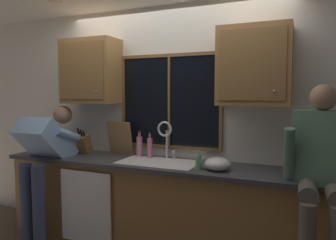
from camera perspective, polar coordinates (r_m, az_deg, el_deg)
The scene contains 23 objects.
back_wall at distance 3.47m, azimuth 1.10°, elevation -0.75°, with size 5.81×0.12×2.55m, color silver.
ceiling_downlight_left at distance 3.56m, azimuth -19.76°, elevation 19.73°, with size 0.14×0.14×0.01m, color #FFEAB2.
window_glass at distance 3.40m, azimuth 0.27°, elevation 3.36°, with size 1.10×0.02×0.95m, color black.
window_frame_top at distance 3.41m, azimuth 0.21°, elevation 11.65°, with size 1.17×0.02×0.04m, color brown.
window_frame_bottom at distance 3.44m, azimuth 0.21°, elevation -4.88°, with size 1.17×0.02×0.04m, color brown.
window_frame_left at distance 3.65m, azimuth -8.05°, elevation 3.41°, with size 0.04×0.02×0.95m, color brown.
window_frame_right at distance 3.21m, azimuth 9.60°, elevation 3.22°, with size 0.04×0.02×0.95m, color brown.
window_mullion_center at distance 3.39m, azimuth 0.20°, elevation 3.36°, with size 0.02×0.02×0.95m, color brown.
lower_cabinet_run at distance 3.34m, azimuth -1.26°, elevation -15.72°, with size 3.41×0.58×0.88m, color olive.
countertop at distance 3.19m, azimuth -1.42°, elevation -8.06°, with size 3.47×0.62×0.04m, color #38383D.
dishwasher_front at distance 3.42m, azimuth -14.71°, elevation -15.07°, with size 0.60×0.02×0.74m, color white.
upper_cabinet_left at distance 3.72m, azimuth -13.84°, elevation 8.51°, with size 0.65×0.36×0.72m.
upper_cabinet_right at distance 3.01m, azimuth 15.34°, elevation 9.40°, with size 0.65×0.36×0.72m.
sink at distance 3.23m, azimuth -1.76°, elevation -9.33°, with size 0.80×0.46×0.21m.
faucet at distance 3.32m, azimuth -0.35°, elevation -2.76°, with size 0.18×0.09×0.40m.
person_standing at distance 3.68m, azimuth -21.46°, elevation -6.21°, with size 0.53×0.72×1.47m.
person_sitting_on_counter at distance 2.62m, azimuth 26.12°, elevation -6.79°, with size 0.54×0.66×1.26m.
knife_block at distance 3.75m, azimuth -14.91°, elevation -4.30°, with size 0.12×0.18×0.32m.
cutting_board at distance 3.63m, azimuth -8.71°, elevation -3.27°, with size 0.30×0.02×0.38m, color #997047.
mixing_bowl at distance 2.90m, azimuth 8.96°, elevation -7.89°, with size 0.24×0.24×0.12m, color silver.
soap_dispenser at distance 2.90m, azimuth 5.56°, elevation -7.59°, with size 0.06×0.07×0.18m.
bottle_green_glass at distance 3.41m, azimuth -3.34°, elevation -4.95°, with size 0.05×0.05×0.27m.
bottle_tall_clear at distance 3.49m, azimuth -5.19°, elevation -4.69°, with size 0.06×0.06×0.28m.
Camera 1 is at (1.29, -3.14, 1.60)m, focal length 33.62 mm.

